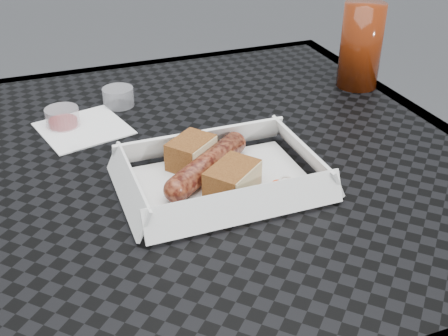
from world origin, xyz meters
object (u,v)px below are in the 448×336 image
(food_tray, at_px, (221,183))
(bratwurst, at_px, (207,165))
(drink_glass, at_px, (361,46))
(patio_table, at_px, (194,204))

(food_tray, distance_m, bratwurst, 0.03)
(food_tray, bearing_deg, bratwurst, 117.30)
(drink_glass, bearing_deg, patio_table, -157.70)
(bratwurst, relative_size, drink_glass, 0.96)
(drink_glass, bearing_deg, food_tray, -146.67)
(patio_table, xyz_separation_m, drink_glass, (0.35, 0.14, 0.15))
(bratwurst, bearing_deg, patio_table, 92.81)
(food_tray, relative_size, bratwurst, 1.59)
(patio_table, distance_m, drink_glass, 0.41)
(bratwurst, bearing_deg, food_tray, -62.70)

